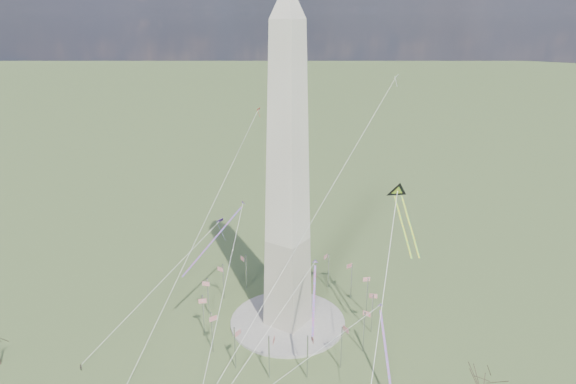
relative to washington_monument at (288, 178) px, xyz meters
The scene contains 12 objects.
ground 47.95m from the washington_monument, ahead, with size 2000.00×2000.00×0.00m, color #44572B.
plaza 47.55m from the washington_monument, ahead, with size 36.00×36.00×0.80m, color #A29C94.
washington_monument is the anchor object (origin of this frame).
flagpole_ring 40.68m from the washington_monument, 169.63° to the right, with size 54.40×54.40×13.00m.
person_west 76.94m from the washington_monument, 124.91° to the right, with size 0.88×0.69×1.81m, color gray.
kite_delta_black 31.22m from the washington_monument, 18.05° to the left, with size 15.20×16.60×15.11m.
kite_diamond_purple 38.50m from the washington_monument, behind, with size 2.24×2.94×8.57m.
kite_streamer_left 31.60m from the washington_monument, 32.30° to the right, with size 10.11×16.91×12.85m.
kite_streamer_mid 24.95m from the washington_monument, 151.99° to the right, with size 5.36×24.52×16.91m.
kite_streamer_right 51.08m from the washington_monument, ahead, with size 14.60×20.67×16.48m.
kite_small_red 50.16m from the washington_monument, 135.95° to the left, with size 1.14×1.75×3.84m.
kite_small_white 55.43m from the washington_monument, 77.26° to the left, with size 1.24×1.91×4.19m.
Camera 1 is at (76.34, -115.62, 92.87)m, focal length 32.00 mm.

